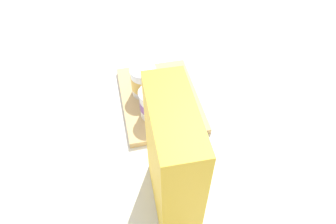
% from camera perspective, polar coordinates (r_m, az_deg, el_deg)
% --- Properties ---
extents(ground_plane, '(2.40, 2.40, 0.00)m').
position_cam_1_polar(ground_plane, '(0.88, -1.50, 2.07)').
color(ground_plane, silver).
extents(cutting_board, '(0.29, 0.21, 0.02)m').
position_cam_1_polar(cutting_board, '(0.87, -1.52, 2.46)').
color(cutting_board, tan).
rests_on(cutting_board, ground_plane).
extents(cereal_box, '(0.19, 0.08, 0.29)m').
position_cam_1_polar(cereal_box, '(0.57, 0.84, -9.49)').
color(cereal_box, yellow).
rests_on(cereal_box, ground_plane).
extents(yogurt_cup_front, '(0.07, 0.07, 0.08)m').
position_cam_1_polar(yogurt_cup_front, '(0.79, -2.80, 1.56)').
color(yogurt_cup_front, white).
rests_on(yogurt_cup_front, cutting_board).
extents(yogurt_cup_back, '(0.07, 0.07, 0.08)m').
position_cam_1_polar(yogurt_cup_back, '(0.85, -4.52, 5.68)').
color(yogurt_cup_back, white).
rests_on(yogurt_cup_back, cutting_board).
extents(banana_bunch, '(0.16, 0.07, 0.04)m').
position_cam_1_polar(banana_bunch, '(0.86, 1.39, 4.19)').
color(banana_bunch, '#D9CF48').
rests_on(banana_bunch, cutting_board).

